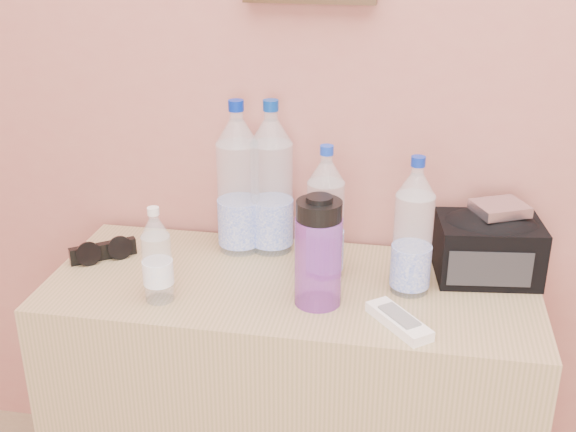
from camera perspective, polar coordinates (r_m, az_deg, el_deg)
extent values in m
cube|color=tan|center=(1.83, 0.23, -14.80)|extent=(1.10, 0.46, 0.69)
cylinder|color=silver|center=(1.74, -3.94, 2.33)|extent=(0.10, 0.10, 0.33)
cylinder|color=#062398|center=(1.68, -4.13, 8.71)|extent=(0.04, 0.04, 0.02)
cylinder|color=silver|center=(1.73, -1.31, 2.35)|extent=(0.10, 0.10, 0.33)
cylinder|color=navy|center=(1.67, -1.37, 8.74)|extent=(0.04, 0.04, 0.02)
cylinder|color=silver|center=(1.63, 2.96, -0.27)|extent=(0.08, 0.08, 0.27)
cylinder|color=#1437B7|center=(1.57, 3.09, 5.22)|extent=(0.03, 0.03, 0.02)
cylinder|color=silver|center=(1.57, 9.84, -1.42)|extent=(0.08, 0.08, 0.27)
cylinder|color=#0C2899|center=(1.51, 10.26, 4.27)|extent=(0.03, 0.03, 0.02)
cylinder|color=silver|center=(1.55, -10.30, -3.50)|extent=(0.06, 0.06, 0.19)
cylinder|color=silver|center=(1.51, -10.61, 0.38)|extent=(0.02, 0.02, 0.02)
cylinder|color=purple|center=(1.52, 2.40, -3.62)|extent=(0.10, 0.10, 0.19)
cylinder|color=black|center=(1.47, 2.48, 0.66)|extent=(0.10, 0.10, 0.05)
cube|color=white|center=(1.49, 8.75, -8.21)|extent=(0.14, 0.16, 0.02)
cube|color=silver|center=(1.67, 16.40, 0.59)|extent=(0.14, 0.13, 0.02)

